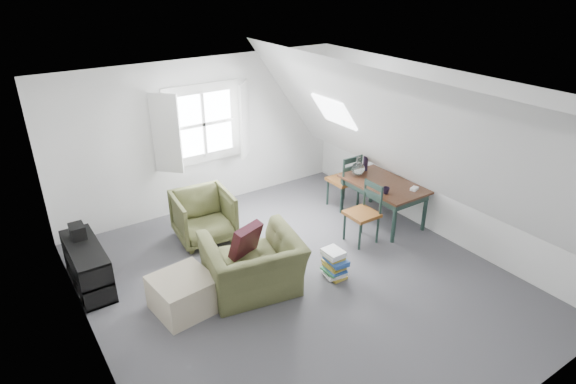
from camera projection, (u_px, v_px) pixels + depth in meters
floor at (299, 281)px, 6.35m from camera, size 5.50×5.50×0.00m
ceiling at (301, 94)px, 5.27m from camera, size 5.50×5.50×0.00m
wall_back at (203, 135)px, 7.87m from camera, size 5.00×0.00×5.00m
wall_front at (502, 325)px, 3.75m from camera, size 5.00×0.00×5.00m
wall_left at (84, 261)px, 4.55m from camera, size 0.00×5.50×5.50m
wall_right at (439, 155)px, 7.06m from camera, size 0.00×5.50×5.50m
slope_left at (174, 187)px, 4.80m from camera, size 3.19×5.50×4.48m
slope_right at (396, 132)px, 6.36m from camera, size 3.19×5.50×4.48m
dormer_window at (204, 125)px, 7.73m from camera, size 1.71×0.35×1.30m
skylight at (334, 112)px, 7.35m from camera, size 0.35×0.75×0.47m
armchair_near at (253, 290)px, 6.18m from camera, size 1.31×1.20×0.75m
armchair_far at (206, 238)px, 7.34m from camera, size 0.89×0.91×0.76m
throw_pillow at (246, 240)px, 6.00m from camera, size 0.48×0.37×0.44m
ottoman at (183, 294)px, 5.75m from camera, size 0.74×0.74×0.45m
dining_table at (383, 188)px, 7.61m from camera, size 0.80×1.34×0.67m
demijohn at (358, 168)px, 7.78m from camera, size 0.22×0.22×0.31m
vase_twigs at (366, 162)px, 7.98m from camera, size 0.08×0.09×0.64m
cup at (386, 194)px, 7.22m from camera, size 0.12×0.12×0.10m
paper_box at (414, 189)px, 7.33m from camera, size 0.15×0.12×0.04m
dining_chair_far at (345, 180)px, 8.09m from camera, size 0.45×0.45×0.97m
dining_chair_near at (364, 212)px, 7.09m from camera, size 0.43×0.43×0.91m
media_shelf at (89, 269)px, 6.15m from camera, size 0.38×1.15×0.59m
electronics_box at (78, 232)px, 6.19m from camera, size 0.18×0.25×0.20m
magazine_stack at (334, 264)px, 6.36m from camera, size 0.30×0.36×0.40m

